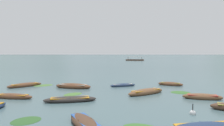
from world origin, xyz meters
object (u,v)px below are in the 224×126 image
at_px(rowboat_0, 70,99).
at_px(rowboat_11, 202,97).
at_px(ferry_0, 135,60).
at_px(rowboat_9, 13,96).
at_px(rowboat_1, 73,86).
at_px(rowboat_3, 146,92).
at_px(rowboat_8, 85,123).
at_px(rowboat_7, 123,85).
at_px(mooring_buoy, 193,113).
at_px(rowboat_4, 25,85).
at_px(rowboat_10, 170,84).

xyz_separation_m(rowboat_0, rowboat_11, (11.63, 0.58, 0.02)).
bearing_deg(ferry_0, rowboat_11, -95.04).
xyz_separation_m(rowboat_0, rowboat_9, (-5.38, 1.46, 0.00)).
bearing_deg(rowboat_9, rowboat_11, -2.96).
xyz_separation_m(rowboat_0, ferry_0, (20.71, 103.48, 0.27)).
relative_size(rowboat_1, rowboat_3, 1.03).
bearing_deg(rowboat_8, rowboat_7, 76.52).
bearing_deg(mooring_buoy, rowboat_4, 141.95).
relative_size(rowboat_1, rowboat_4, 1.21).
distance_m(rowboat_7, rowboat_11, 9.82).
bearing_deg(rowboat_11, rowboat_9, 177.04).
height_order(rowboat_0, ferry_0, ferry_0).
xyz_separation_m(rowboat_8, rowboat_9, (-7.19, 7.49, -0.01)).
xyz_separation_m(rowboat_10, mooring_buoy, (-2.55, -12.61, -0.08)).
bearing_deg(ferry_0, rowboat_8, -99.79).
relative_size(rowboat_3, rowboat_7, 1.31).
relative_size(rowboat_7, rowboat_11, 0.95).
xyz_separation_m(rowboat_3, rowboat_9, (-12.44, -1.54, -0.04)).
height_order(rowboat_3, rowboat_7, rowboat_3).
distance_m(rowboat_0, rowboat_11, 11.64).
bearing_deg(rowboat_4, rowboat_10, 1.18).
bearing_deg(mooring_buoy, rowboat_7, 106.65).
bearing_deg(rowboat_9, mooring_buoy, -21.25).
bearing_deg(rowboat_1, rowboat_4, 168.02).
xyz_separation_m(rowboat_8, rowboat_10, (9.50, 14.60, -0.01)).
bearing_deg(rowboat_3, rowboat_7, 110.86).
distance_m(ferry_0, mooring_buoy, 108.18).
xyz_separation_m(rowboat_0, rowboat_10, (11.31, 8.57, -0.00)).
bearing_deg(ferry_0, rowboat_4, -106.14).
distance_m(rowboat_10, ferry_0, 95.37).
xyz_separation_m(rowboat_4, rowboat_7, (12.03, -0.22, -0.04)).
height_order(rowboat_3, ferry_0, ferry_0).
bearing_deg(rowboat_10, mooring_buoy, -101.43).
bearing_deg(rowboat_3, rowboat_0, -156.92).
bearing_deg(rowboat_10, rowboat_8, -123.04).
relative_size(rowboat_1, mooring_buoy, 5.56).
height_order(rowboat_10, ferry_0, ferry_0).
bearing_deg(mooring_buoy, rowboat_8, -163.97).
height_order(rowboat_0, rowboat_11, rowboat_11).
xyz_separation_m(rowboat_9, rowboat_10, (16.69, 7.11, -0.00)).
xyz_separation_m(rowboat_3, rowboat_4, (-13.93, 5.19, -0.03)).
bearing_deg(rowboat_8, rowboat_11, 33.97).
distance_m(rowboat_1, rowboat_3, 8.77).
xyz_separation_m(rowboat_1, rowboat_11, (12.42, -6.32, -0.03)).
relative_size(rowboat_7, rowboat_9, 0.87).
bearing_deg(rowboat_9, rowboat_4, 102.42).
height_order(rowboat_9, rowboat_10, rowboat_9).
relative_size(rowboat_7, rowboat_10, 1.05).
xyz_separation_m(rowboat_7, rowboat_9, (-10.55, -6.51, 0.03)).
relative_size(rowboat_4, ferry_0, 0.35).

